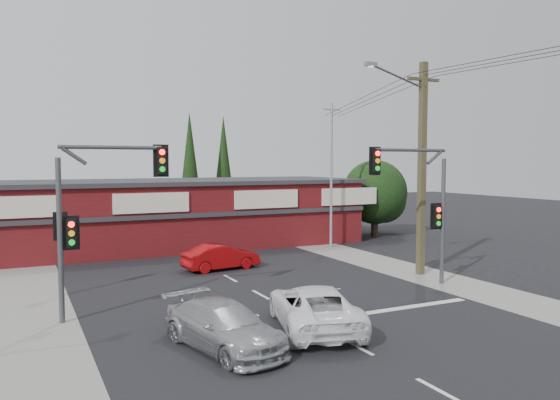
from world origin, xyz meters
name	(u,v)px	position (x,y,z in m)	size (l,w,h in m)	color
ground	(290,311)	(0.00, 0.00, 0.00)	(120.00, 120.00, 0.00)	black
road_strip	(239,283)	(0.00, 5.00, 0.01)	(14.00, 70.00, 0.01)	black
verge_left	(27,305)	(-8.50, 5.00, 0.01)	(3.00, 70.00, 0.02)	gray
verge_right	(394,267)	(8.50, 5.00, 0.01)	(3.00, 70.00, 0.02)	gray
stop_line	(395,309)	(3.50, -1.50, 0.01)	(6.50, 0.35, 0.01)	silver
white_suv	(314,307)	(-0.27, -2.22, 0.71)	(2.36, 5.11, 1.42)	white
silver_suv	(224,326)	(-3.53, -2.72, 0.67)	(1.87, 4.61, 1.34)	#ABAFB1
red_sedan	(221,257)	(0.35, 8.28, 0.64)	(1.35, 3.86, 1.27)	#9F090B
lane_dashes	(357,346)	(0.00, -4.26, 0.02)	(0.12, 29.08, 0.01)	silver
shop_building	(153,213)	(-0.99, 16.99, 2.13)	(27.30, 8.40, 4.22)	#501013
tree_cluster	(373,196)	(14.69, 15.44, 2.90)	(5.90, 5.10, 5.50)	#2D2116
conifer_near	(190,160)	(3.50, 24.00, 5.48)	(1.80, 1.80, 9.25)	#2D2116
conifer_far	(224,161)	(7.00, 26.00, 5.48)	(1.80, 1.80, 9.25)	#2D2116
traffic_mast_left	(93,204)	(-6.43, 2.00, 3.93)	(3.77, 0.27, 5.97)	#47494C
traffic_mast_right	(423,195)	(6.86, 1.00, 3.95)	(3.96, 0.27, 5.97)	#47494C
pedestal_signal	(61,236)	(-7.20, 6.01, 2.41)	(0.55, 0.27, 3.38)	#47494C
utility_pole	(420,161)	(8.36, 2.99, 5.40)	(4.38, 0.59, 10.00)	#4D472B
steel_pole	(331,173)	(9.00, 12.00, 4.70)	(1.20, 0.16, 9.00)	gray
power_lines	(521,64)	(8.47, -2.47, 9.04)	(2.01, 29.00, 1.22)	black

